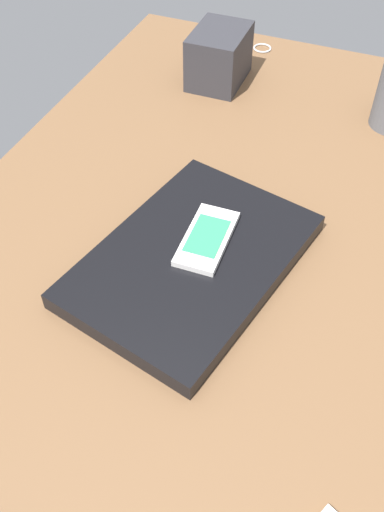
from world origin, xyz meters
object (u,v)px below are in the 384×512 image
object	(u,v)px
laptop_closed	(192,260)
cell_phone_on_laptop	(207,238)
key_ring	(262,48)
desk_organizer	(219,57)

from	to	relation	value
laptop_closed	cell_phone_on_laptop	size ratio (longest dim) A/B	2.75
laptop_closed	key_ring	size ratio (longest dim) A/B	8.82
cell_phone_on_laptop	key_ring	world-z (taller)	cell_phone_on_laptop
laptop_closed	desk_organizer	bearing A→B (deg)	28.96
desk_organizer	cell_phone_on_laptop	bearing A→B (deg)	-162.54
laptop_closed	desk_organizer	distance (cm)	46.07
laptop_closed	cell_phone_on_laptop	world-z (taller)	cell_phone_on_laptop
desk_organizer	key_ring	xyz separation A→B (cm)	(14.33, -4.00, -4.52)
cell_phone_on_laptop	desk_organizer	world-z (taller)	desk_organizer
desk_organizer	key_ring	bearing A→B (deg)	-16.48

